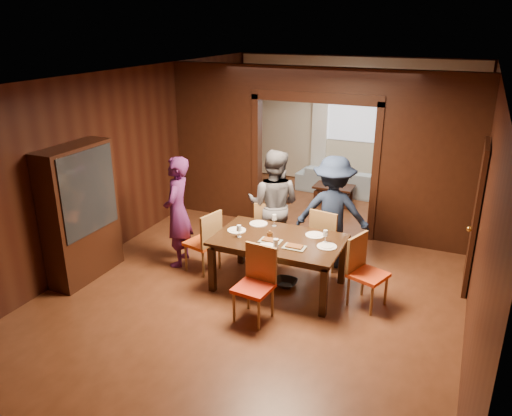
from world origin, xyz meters
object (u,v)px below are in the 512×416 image
at_px(person_navy, 333,212).
at_px(coffee_table, 333,195).
at_px(dining_table, 278,263).
at_px(chair_left, 202,241).
at_px(person_purple, 178,212).
at_px(chair_far_r, 328,237).
at_px(person_grey, 273,205).
at_px(sofa, 342,180).
at_px(chair_right, 369,273).
at_px(hutch, 80,213).
at_px(chair_near, 253,286).
at_px(chair_far_l, 269,228).

bearing_deg(person_navy, coffee_table, -84.17).
bearing_deg(dining_table, person_navy, 63.76).
distance_m(dining_table, chair_left, 1.25).
relative_size(person_purple, chair_far_r, 1.78).
relative_size(person_grey, dining_table, 1.00).
distance_m(person_grey, sofa, 3.67).
bearing_deg(dining_table, chair_right, 0.83).
distance_m(dining_table, hutch, 2.94).
height_order(person_grey, chair_near, person_grey).
bearing_deg(chair_near, chair_left, 149.41).
bearing_deg(chair_near, person_grey, 110.06).
bearing_deg(sofa, person_purple, 76.17).
height_order(person_navy, chair_far_l, person_navy).
relative_size(person_purple, coffee_table, 2.16).
height_order(person_grey, chair_far_l, person_grey).
height_order(sofa, hutch, hutch).
distance_m(person_purple, hutch, 1.40).
xyz_separation_m(sofa, chair_right, (1.53, -4.50, 0.20)).
bearing_deg(dining_table, chair_far_r, 63.57).
distance_m(chair_far_l, chair_near, 1.89).
xyz_separation_m(chair_far_l, chair_near, (0.53, -1.81, 0.00)).
height_order(person_purple, chair_far_r, person_purple).
bearing_deg(chair_far_r, hutch, 37.24).
height_order(chair_far_r, hutch, hutch).
bearing_deg(chair_near, sofa, 98.66).
distance_m(chair_left, hutch, 1.81).
bearing_deg(chair_near, chair_right, 42.24).
height_order(chair_far_l, chair_near, same).
relative_size(person_grey, chair_far_l, 1.83).
xyz_separation_m(person_navy, hutch, (-3.25, -1.83, 0.12)).
distance_m(person_navy, chair_left, 2.04).
bearing_deg(sofa, chair_far_r, 105.34).
xyz_separation_m(chair_right, hutch, (-4.03, -0.85, 0.52)).
relative_size(chair_left, chair_right, 1.00).
distance_m(person_grey, dining_table, 1.13).
height_order(chair_far_l, chair_far_r, same).
distance_m(person_navy, chair_far_l, 1.08).
bearing_deg(chair_left, hutch, -46.38).
bearing_deg(chair_near, hutch, -175.86).
bearing_deg(hutch, chair_right, 11.86).
height_order(person_grey, chair_right, person_grey).
xyz_separation_m(person_purple, chair_left, (0.45, -0.06, -0.38)).
bearing_deg(chair_near, person_purple, 155.74).
relative_size(person_purple, hutch, 0.87).
xyz_separation_m(person_grey, coffee_table, (0.24, 2.79, -0.69)).
bearing_deg(coffee_table, person_purple, -112.43).
relative_size(chair_far_r, hutch, 0.48).
distance_m(person_purple, sofa, 4.70).
distance_m(chair_near, hutch, 2.82).
relative_size(person_navy, chair_left, 1.81).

